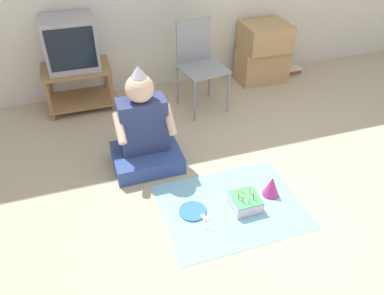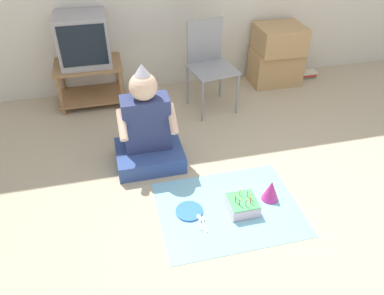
# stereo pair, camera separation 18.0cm
# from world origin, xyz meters

# --- Properties ---
(ground_plane) EXTENTS (16.00, 16.00, 0.00)m
(ground_plane) POSITION_xyz_m (0.00, 0.00, 0.00)
(ground_plane) COLOR tan
(tv_stand) EXTENTS (0.67, 0.45, 0.44)m
(tv_stand) POSITION_xyz_m (-1.26, 2.04, 0.26)
(tv_stand) COLOR #997047
(tv_stand) RESTS_ON ground_plane
(tv) EXTENTS (0.48, 0.42, 0.49)m
(tv) POSITION_xyz_m (-1.26, 2.05, 0.69)
(tv) COLOR #99999E
(tv) RESTS_ON tv_stand
(folding_chair) EXTENTS (0.49, 0.48, 0.87)m
(folding_chair) POSITION_xyz_m (-0.08, 1.70, 0.50)
(folding_chair) COLOR gray
(folding_chair) RESTS_ON ground_plane
(cardboard_box_stack) EXTENTS (0.55, 0.44, 0.67)m
(cardboard_box_stack) POSITION_xyz_m (0.81, 2.02, 0.34)
(cardboard_box_stack) COLOR tan
(cardboard_box_stack) RESTS_ON ground_plane
(book_pile) EXTENTS (0.19, 0.14, 0.07)m
(book_pile) POSITION_xyz_m (1.26, 2.05, 0.04)
(book_pile) COLOR #60936B
(book_pile) RESTS_ON ground_plane
(person_seated) EXTENTS (0.55, 0.46, 0.88)m
(person_seated) POSITION_xyz_m (-0.83, 0.90, 0.29)
(person_seated) COLOR #334C8C
(person_seated) RESTS_ON ground_plane
(party_cloth) EXTENTS (1.03, 0.80, 0.01)m
(party_cloth) POSITION_xyz_m (-0.35, 0.19, 0.00)
(party_cloth) COLOR #7FC6E0
(party_cloth) RESTS_ON ground_plane
(birthday_cake) EXTENTS (0.21, 0.21, 0.16)m
(birthday_cake) POSITION_xyz_m (-0.25, 0.15, 0.05)
(birthday_cake) COLOR silver
(birthday_cake) RESTS_ON party_cloth
(party_hat_blue) EXTENTS (0.13, 0.13, 0.17)m
(party_hat_blue) POSITION_xyz_m (-0.01, 0.21, 0.09)
(party_hat_blue) COLOR #CC338C
(party_hat_blue) RESTS_ON party_cloth
(paper_plate) EXTENTS (0.20, 0.20, 0.01)m
(paper_plate) POSITION_xyz_m (-0.64, 0.22, 0.01)
(paper_plate) COLOR blue
(paper_plate) RESTS_ON party_cloth
(plastic_spoon_near) EXTENTS (0.04, 0.15, 0.01)m
(plastic_spoon_near) POSITION_xyz_m (-0.58, 0.14, 0.01)
(plastic_spoon_near) COLOR white
(plastic_spoon_near) RESTS_ON party_cloth
(plastic_spoon_far) EXTENTS (0.04, 0.15, 0.01)m
(plastic_spoon_far) POSITION_xyz_m (-0.56, 0.11, 0.01)
(plastic_spoon_far) COLOR white
(plastic_spoon_far) RESTS_ON party_cloth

